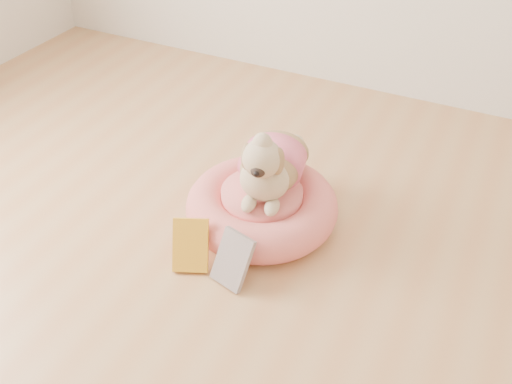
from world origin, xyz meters
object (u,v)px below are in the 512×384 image
at_px(pet_bed, 262,206).
at_px(book_white, 233,260).
at_px(book_yellow, 191,245).
at_px(dog, 270,153).

bearing_deg(pet_bed, book_white, -82.02).
bearing_deg(book_white, pet_bed, 112.60).
xyz_separation_m(pet_bed, book_white, (0.04, -0.32, 0.02)).
bearing_deg(pet_bed, book_yellow, -111.05).
bearing_deg(pet_bed, dog, 60.45).
bearing_deg(dog, book_yellow, -123.70).
bearing_deg(book_yellow, book_white, -24.38).
relative_size(pet_bed, book_white, 3.00).
distance_m(book_yellow, book_white, 0.16).
height_order(pet_bed, book_yellow, book_yellow).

